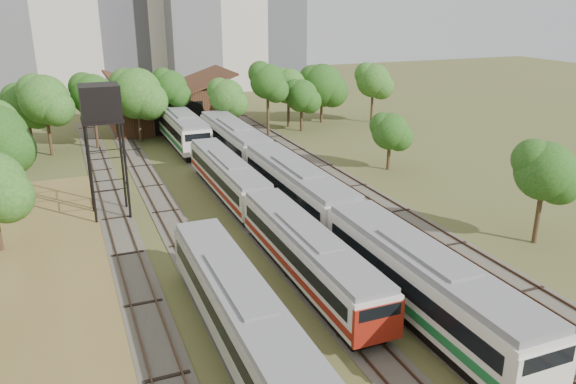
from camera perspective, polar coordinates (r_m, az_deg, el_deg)
name	(u,v)px	position (r m, az deg, el deg)	size (l,w,h in m)	color
ground	(422,358)	(29.69, 13.45, -16.06)	(240.00, 240.00, 0.00)	#475123
dry_grass_patch	(30,350)	(32.19, -24.74, -14.38)	(14.00, 60.00, 0.04)	brown
tracks	(249,200)	(49.51, -3.96, -0.84)	(24.60, 80.00, 0.19)	#4C473D
railcar_red_set	(261,209)	(42.40, -2.80, -1.72)	(2.79, 34.58, 3.45)	black
railcar_green_set	(297,189)	(45.71, 0.94, 0.29)	(3.27, 52.08, 4.06)	black
railcar_rear	(182,129)	(68.21, -10.70, 6.26)	(3.29, 16.08, 4.08)	black
old_grey_coach	(239,312)	(28.88, -4.97, -12.01)	(2.90, 18.00, 3.58)	black
water_tower	(100,106)	(46.10, -18.52, 8.25)	(3.08, 3.08, 10.65)	black
rail_pile_near	(460,267)	(38.91, 17.04, -7.28)	(0.52, 7.83, 0.26)	#522D17
maintenance_shed	(171,106)	(79.78, -11.83, 8.56)	(16.45, 11.55, 7.58)	#382114
tree_band_far	(217,90)	(72.89, -7.20, 10.27)	(47.98, 10.77, 9.18)	#382616
tree_band_right	(383,123)	(58.61, 9.63, 6.90)	(5.35, 44.30, 7.53)	#382616
tower_far_right	(274,12)	(138.33, -1.48, 17.82)	(12.00, 12.00, 28.00)	#47494F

